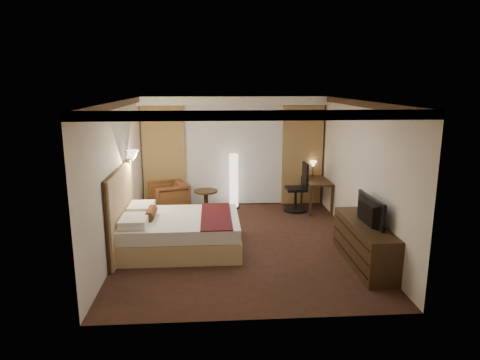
{
  "coord_description": "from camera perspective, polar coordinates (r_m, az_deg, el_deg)",
  "views": [
    {
      "loc": [
        -0.55,
        -7.75,
        3.02
      ],
      "look_at": [
        0.0,
        0.4,
        1.15
      ],
      "focal_mm": 32.0,
      "sensor_mm": 36.0,
      "label": 1
    }
  ],
  "objects": [
    {
      "name": "wall_sconce",
      "position": [
        8.62,
        -14.12,
        3.16
      ],
      "size": [
        0.24,
        0.24,
        0.24
      ],
      "primitive_type": null,
      "color": "white",
      "rests_on": "left_wall"
    },
    {
      "name": "office_chair",
      "position": [
        10.25,
        7.46,
        -0.94
      ],
      "size": [
        0.58,
        0.58,
        1.18
      ],
      "primitive_type": null,
      "rotation": [
        0.0,
        0.0,
        0.03
      ],
      "color": "black",
      "rests_on": "floor"
    },
    {
      "name": "television",
      "position": [
        7.36,
        16.34,
        -3.35
      ],
      "size": [
        0.63,
        1.04,
        0.13
      ],
      "primitive_type": "imported",
      "rotation": [
        0.0,
        0.0,
        1.61
      ],
      "color": "black",
      "rests_on": "dresser"
    },
    {
      "name": "desk_lamp",
      "position": [
        10.72,
        9.71,
        1.41
      ],
      "size": [
        0.18,
        0.18,
        0.34
      ],
      "primitive_type": null,
      "color": "#FFD899",
      "rests_on": "desk"
    },
    {
      "name": "crown_molding",
      "position": [
        7.78,
        0.2,
        10.1
      ],
      "size": [
        4.5,
        5.5,
        0.12
      ],
      "primitive_type": null,
      "color": "black",
      "rests_on": "ceiling"
    },
    {
      "name": "desk",
      "position": [
        10.46,
        10.1,
        -1.95
      ],
      "size": [
        0.55,
        1.1,
        0.75
      ],
      "primitive_type": null,
      "color": "black",
      "rests_on": "floor"
    },
    {
      "name": "floor",
      "position": [
        8.33,
        0.19,
        -8.35
      ],
      "size": [
        4.5,
        5.5,
        0.01
      ],
      "primitive_type": "cube",
      "color": "black",
      "rests_on": "ground"
    },
    {
      "name": "curtain_sheer",
      "position": [
        10.58,
        -0.83,
        3.27
      ],
      "size": [
        2.48,
        0.04,
        2.45
      ],
      "primitive_type": "cube",
      "color": "silver",
      "rests_on": "back_wall"
    },
    {
      "name": "ceiling",
      "position": [
        7.77,
        0.2,
        10.54
      ],
      "size": [
        4.5,
        5.5,
        0.01
      ],
      "primitive_type": "cube",
      "color": "white",
      "rests_on": "back_wall"
    },
    {
      "name": "back_wall",
      "position": [
        10.64,
        -0.86,
        3.87
      ],
      "size": [
        4.5,
        0.02,
        2.7
      ],
      "primitive_type": "cube",
      "color": "beige",
      "rests_on": "floor"
    },
    {
      "name": "side_table",
      "position": [
        9.92,
        -4.54,
        -3.06
      ],
      "size": [
        0.54,
        0.54,
        0.6
      ],
      "primitive_type": null,
      "color": "black",
      "rests_on": "floor"
    },
    {
      "name": "dresser",
      "position": [
        7.58,
        16.24,
        -8.14
      ],
      "size": [
        0.5,
        1.89,
        0.73
      ],
      "primitive_type": null,
      "color": "black",
      "rests_on": "floor"
    },
    {
      "name": "headboard",
      "position": [
        8.04,
        -15.58,
        -4.0
      ],
      "size": [
        0.12,
        1.97,
        1.5
      ],
      "primitive_type": null,
      "color": "tan",
      "rests_on": "floor"
    },
    {
      "name": "bed",
      "position": [
        8.02,
        -7.78,
        -6.95
      ],
      "size": [
        2.13,
        1.67,
        0.62
      ],
      "primitive_type": null,
      "color": "white",
      "rests_on": "floor"
    },
    {
      "name": "armchair",
      "position": [
        10.14,
        -9.47,
        -2.17
      ],
      "size": [
        0.99,
        1.02,
        0.83
      ],
      "primitive_type": "imported",
      "rotation": [
        0.0,
        0.0,
        -1.21
      ],
      "color": "#533018",
      "rests_on": "floor"
    },
    {
      "name": "curtain_right_drape",
      "position": [
        10.75,
        8.29,
        3.28
      ],
      "size": [
        1.0,
        0.14,
        2.45
      ],
      "primitive_type": "cube",
      "color": "#A37B4A",
      "rests_on": "back_wall"
    },
    {
      "name": "right_wall",
      "position": [
        8.41,
        15.68,
        0.95
      ],
      "size": [
        0.02,
        5.5,
        2.7
      ],
      "primitive_type": "cube",
      "color": "beige",
      "rests_on": "floor"
    },
    {
      "name": "floor_lamp",
      "position": [
        10.4,
        -0.83,
        -0.13
      ],
      "size": [
        0.28,
        0.28,
        1.35
      ],
      "primitive_type": null,
      "color": "white",
      "rests_on": "floor"
    },
    {
      "name": "soffit",
      "position": [
        10.27,
        -0.8,
        10.55
      ],
      "size": [
        4.5,
        0.5,
        0.2
      ],
      "primitive_type": "cube",
      "color": "white",
      "rests_on": "ceiling"
    },
    {
      "name": "curtain_left_drape",
      "position": [
        10.57,
        -10.07,
        3.06
      ],
      "size": [
        1.0,
        0.14,
        2.45
      ],
      "primitive_type": "cube",
      "color": "#A37B4A",
      "rests_on": "back_wall"
    },
    {
      "name": "left_wall",
      "position": [
        8.11,
        -15.88,
        0.51
      ],
      "size": [
        0.02,
        5.5,
        2.7
      ],
      "primitive_type": "cube",
      "color": "beige",
      "rests_on": "floor"
    }
  ]
}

